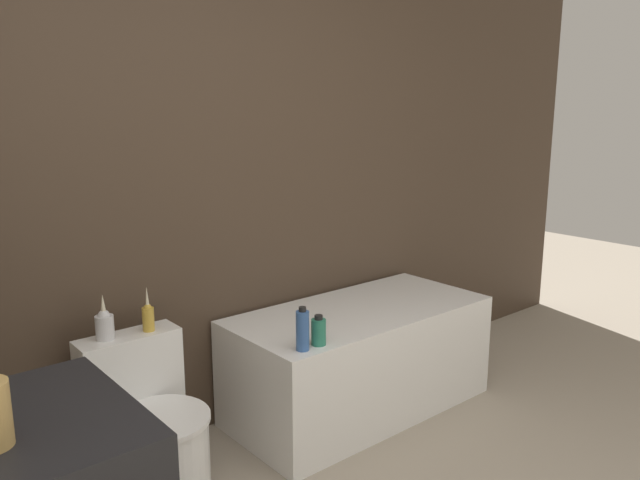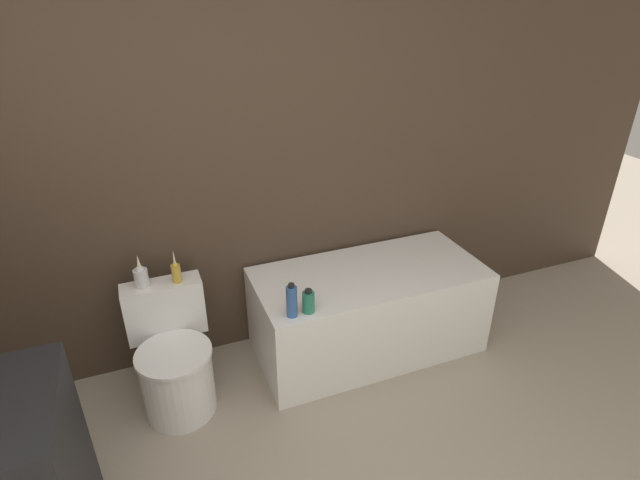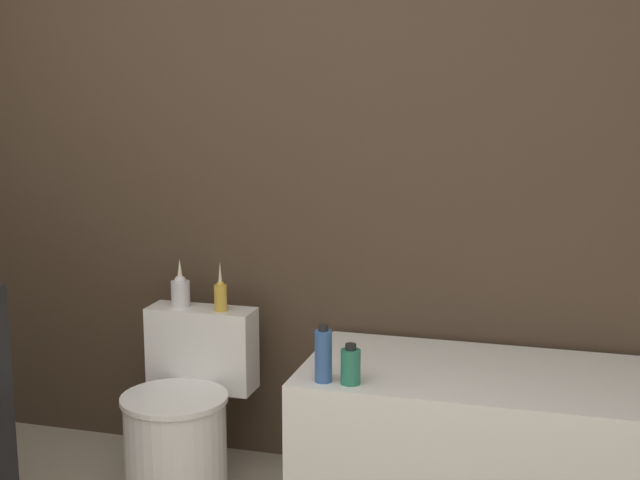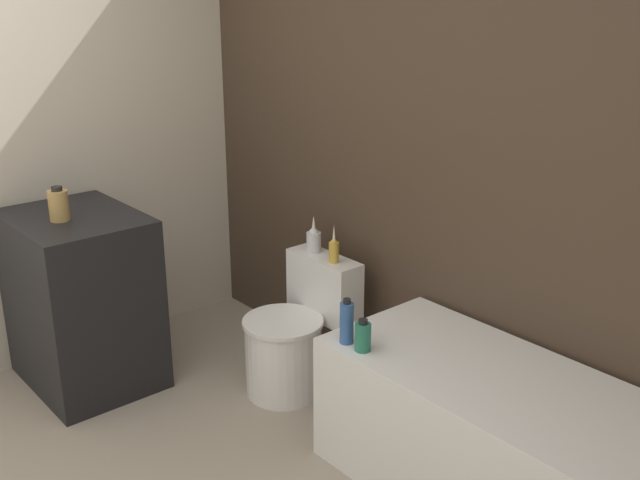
{
  "view_description": "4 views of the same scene",
  "coord_description": "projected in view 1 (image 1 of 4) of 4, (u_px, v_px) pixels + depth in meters",
  "views": [
    {
      "loc": [
        -1.38,
        -0.6,
        1.62
      ],
      "look_at": [
        0.32,
        1.42,
        1.04
      ],
      "focal_mm": 35.0,
      "sensor_mm": 36.0,
      "label": 1
    },
    {
      "loc": [
        -0.44,
        -0.65,
        2.13
      ],
      "look_at": [
        0.38,
        1.45,
        0.97
      ],
      "focal_mm": 28.0,
      "sensor_mm": 36.0,
      "label": 2
    },
    {
      "loc": [
        0.98,
        -1.34,
        1.59
      ],
      "look_at": [
        0.2,
        1.41,
        1.05
      ],
      "focal_mm": 50.0,
      "sensor_mm": 36.0,
      "label": 3
    },
    {
      "loc": [
        2.26,
        -0.48,
        2.0
      ],
      "look_at": [
        0.01,
        1.44,
        0.96
      ],
      "focal_mm": 42.0,
      "sensor_mm": 36.0,
      "label": 4
    }
  ],
  "objects": [
    {
      "name": "wall_back_tiled",
      "position": [
        182.0,
        174.0,
        2.91
      ],
      "size": [
        6.4,
        0.06,
        2.6
      ],
      "color": "#423326",
      "rests_on": "ground_plane"
    },
    {
      "name": "vase_gold",
      "position": [
        104.0,
        324.0,
        2.56
      ],
      "size": [
        0.08,
        0.08,
        0.19
      ],
      "color": "silver",
      "rests_on": "toilet"
    },
    {
      "name": "bathtub",
      "position": [
        359.0,
        358.0,
        3.35
      ],
      "size": [
        1.41,
        0.66,
        0.57
      ],
      "color": "white",
      "rests_on": "ground"
    },
    {
      "name": "shampoo_bottle_short",
      "position": [
        319.0,
        331.0,
        2.78
      ],
      "size": [
        0.07,
        0.07,
        0.14
      ],
      "color": "#267259",
      "rests_on": "bathtub"
    },
    {
      "name": "vase_silver",
      "position": [
        148.0,
        316.0,
        2.66
      ],
      "size": [
        0.05,
        0.05,
        0.2
      ],
      "color": "gold",
      "rests_on": "toilet"
    },
    {
      "name": "toilet",
      "position": [
        153.0,
        437.0,
        2.56
      ],
      "size": [
        0.43,
        0.55,
        0.67
      ],
      "color": "white",
      "rests_on": "ground"
    },
    {
      "name": "shampoo_bottle_tall",
      "position": [
        303.0,
        330.0,
        2.71
      ],
      "size": [
        0.06,
        0.06,
        0.2
      ],
      "color": "#335999",
      "rests_on": "bathtub"
    }
  ]
}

